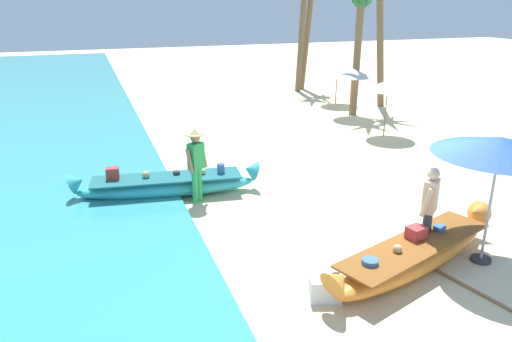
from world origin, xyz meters
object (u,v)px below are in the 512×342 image
at_px(boat_cyan_midground, 167,185).
at_px(palm_tree_tall_inland, 360,7).
at_px(boat_orange_foreground, 415,255).
at_px(patio_umbrella_large, 500,147).
at_px(paddle, 494,301).
at_px(person_tourist_customer, 429,207).
at_px(cooler_box, 325,289).
at_px(person_vendor_hatted, 196,160).

xyz_separation_m(boat_cyan_midground, palm_tree_tall_inland, (8.58, 6.23, 3.88)).
distance_m(boat_orange_foreground, patio_umbrella_large, 2.31).
bearing_deg(paddle, boat_orange_foreground, 114.62).
height_order(person_tourist_customer, palm_tree_tall_inland, palm_tree_tall_inland).
xyz_separation_m(boat_orange_foreground, person_tourist_customer, (0.48, 0.36, 0.69)).
distance_m(boat_orange_foreground, cooler_box, 1.92).
bearing_deg(cooler_box, palm_tree_tall_inland, 76.98).
bearing_deg(cooler_box, boat_orange_foreground, 27.95).
bearing_deg(person_tourist_customer, cooler_box, -164.01).
relative_size(person_vendor_hatted, palm_tree_tall_inland, 0.34).
bearing_deg(patio_umbrella_large, boat_cyan_midground, 134.38).
bearing_deg(palm_tree_tall_inland, patio_umbrella_large, -108.35).
relative_size(boat_cyan_midground, paddle, 2.41).
height_order(person_tourist_customer, patio_umbrella_large, patio_umbrella_large).
distance_m(person_vendor_hatted, cooler_box, 4.74).
relative_size(boat_orange_foreground, paddle, 2.29).
xyz_separation_m(patio_umbrella_large, cooler_box, (-3.23, -0.16, -1.98)).
xyz_separation_m(boat_cyan_midground, patio_umbrella_large, (4.86, -4.97, 1.89)).
bearing_deg(person_tourist_customer, patio_umbrella_large, -31.37).
relative_size(boat_cyan_midground, person_tourist_customer, 2.63).
distance_m(person_tourist_customer, cooler_box, 2.59).
xyz_separation_m(boat_cyan_midground, paddle, (4.11, -6.08, -0.25)).
distance_m(boat_cyan_midground, cooler_box, 5.38).
relative_size(boat_cyan_midground, person_vendor_hatted, 2.58).
xyz_separation_m(palm_tree_tall_inland, cooler_box, (-6.94, -11.35, -3.97)).
distance_m(boat_cyan_midground, patio_umbrella_large, 7.21).
bearing_deg(boat_orange_foreground, patio_umbrella_large, -6.82).
distance_m(boat_orange_foreground, boat_cyan_midground, 5.97).
xyz_separation_m(person_vendor_hatted, person_tourist_customer, (3.39, -3.87, -0.04)).
bearing_deg(person_vendor_hatted, patio_umbrella_large, -45.94).
distance_m(boat_cyan_midground, person_tourist_customer, 6.03).
height_order(boat_orange_foreground, paddle, boat_orange_foreground).
bearing_deg(patio_umbrella_large, person_tourist_customer, 148.63).
height_order(boat_cyan_midground, patio_umbrella_large, patio_umbrella_large).
xyz_separation_m(boat_orange_foreground, person_vendor_hatted, (-2.92, 4.23, 0.73)).
bearing_deg(boat_cyan_midground, cooler_box, -72.31).
bearing_deg(person_vendor_hatted, person_tourist_customer, -48.74).
bearing_deg(boat_orange_foreground, palm_tree_tall_inland, 65.43).
bearing_deg(boat_cyan_midground, person_tourist_customer, -47.98).
bearing_deg(cooler_box, person_tourist_customer, 34.40).
relative_size(person_tourist_customer, paddle, 0.92).
bearing_deg(boat_orange_foreground, paddle, -65.38).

